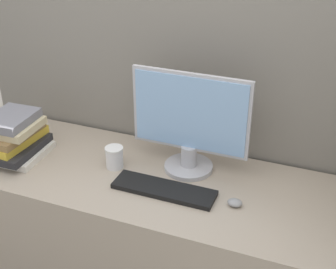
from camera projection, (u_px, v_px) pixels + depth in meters
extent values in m
cube|color=gray|center=(181.00, 136.00, 2.26)|extent=(2.08, 0.04, 1.55)
cube|color=tan|center=(154.00, 245.00, 2.17)|extent=(1.68, 0.62, 0.75)
cylinder|color=#B7B7BC|center=(189.00, 167.00, 2.05)|extent=(0.21, 0.21, 0.02)
cylinder|color=#B7B7BC|center=(189.00, 156.00, 2.02)|extent=(0.07, 0.07, 0.09)
cube|color=#B7B7BC|center=(190.00, 112.00, 1.93)|extent=(0.51, 0.02, 0.35)
cube|color=#8CB7E5|center=(190.00, 113.00, 1.92)|extent=(0.48, 0.01, 0.32)
cube|color=black|center=(164.00, 189.00, 1.90)|extent=(0.42, 0.12, 0.02)
ellipsoid|color=gray|center=(235.00, 203.00, 1.82)|extent=(0.06, 0.05, 0.03)
cylinder|color=white|center=(114.00, 158.00, 2.05)|extent=(0.08, 0.08, 0.09)
cylinder|color=white|center=(114.00, 148.00, 2.02)|extent=(0.08, 0.08, 0.01)
cube|color=silver|center=(19.00, 152.00, 2.15)|extent=(0.25, 0.26, 0.03)
cube|color=#262628|center=(13.00, 146.00, 2.13)|extent=(0.25, 0.30, 0.03)
cube|color=gold|center=(14.00, 138.00, 2.13)|extent=(0.19, 0.30, 0.04)
cube|color=olive|center=(11.00, 132.00, 2.10)|extent=(0.19, 0.28, 0.03)
cube|color=#C6B78C|center=(13.00, 126.00, 2.09)|extent=(0.22, 0.23, 0.03)
cube|color=slate|center=(11.00, 119.00, 2.07)|extent=(0.19, 0.23, 0.04)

